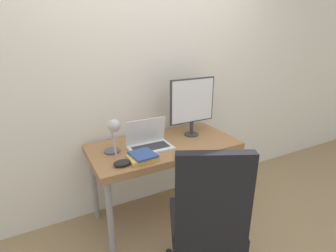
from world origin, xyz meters
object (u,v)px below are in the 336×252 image
monitor (192,103)px  office_chair (208,215)px  book_stack (143,157)px  game_controller (122,163)px  laptop (149,142)px  desk_lamp (114,132)px

monitor → office_chair: bearing=-116.0°
office_chair → book_stack: office_chair is taller
office_chair → game_controller: (-0.37, 0.60, 0.19)m
laptop → desk_lamp: size_ratio=1.14×
book_stack → game_controller: 0.17m
monitor → office_chair: (-0.44, -0.89, -0.50)m
monitor → game_controller: bearing=-160.3°
monitor → desk_lamp: 0.82m
monitor → laptop: bearing=-170.1°
office_chair → game_controller: office_chair is taller
desk_lamp → game_controller: desk_lamp is taller
office_chair → game_controller: 0.73m
monitor → game_controller: monitor is taller
book_stack → monitor: bearing=23.5°
desk_lamp → game_controller: size_ratio=2.34×
laptop → book_stack: (-0.14, -0.19, -0.02)m
monitor → game_controller: size_ratio=4.00×
monitor → office_chair: monitor is taller
desk_lamp → book_stack: desk_lamp is taller
book_stack → game_controller: size_ratio=1.60×
laptop → desk_lamp: desk_lamp is taller
laptop → monitor: 0.57m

